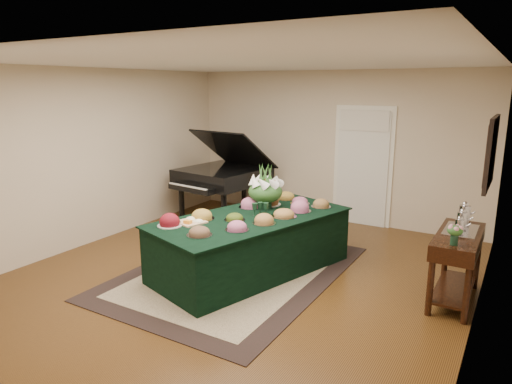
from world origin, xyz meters
The scene contains 14 objects.
ground centered at (0.00, 0.00, 0.00)m, with size 6.00×6.00×0.00m, color #311B0A.
area_rug centered at (-0.12, -0.02, 0.01)m, with size 2.48×3.47×0.01m.
kitchen_doorway centered at (0.60, 2.97, 1.02)m, with size 1.05×0.07×2.10m.
buffet_table centered at (0.04, 0.11, 0.39)m, with size 1.99×2.92×0.77m.
food_platters centered at (0.05, 0.21, 0.81)m, with size 1.53×2.33×0.12m.
cutting_board centered at (-0.45, -0.50, 0.80)m, with size 0.39×0.39×0.10m.
green_goblets centered at (0.12, 0.20, 0.86)m, with size 0.19×0.18×0.18m.
floral_centerpiece centered at (-0.02, 0.59, 1.06)m, with size 0.49×0.49×0.49m.
grand_piano centered at (-1.72, 1.99, 0.82)m, with size 1.61×1.75×1.66m.
wicker_basket centered at (-0.77, 1.48, 0.11)m, with size 0.37×0.37×0.23m, color #996B3D.
mahogany_sideboard centered at (2.50, 0.56, 0.63)m, with size 0.45×1.18×0.82m.
tea_service centered at (2.50, 0.71, 0.94)m, with size 0.34×0.58×0.30m.
pink_bouquet centered at (2.50, 0.13, 0.97)m, with size 0.18×0.18×0.22m.
wall_painting centered at (2.72, 0.56, 1.75)m, with size 0.05×0.95×0.75m.
Camera 1 is at (3.02, -4.78, 2.44)m, focal length 32.00 mm.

